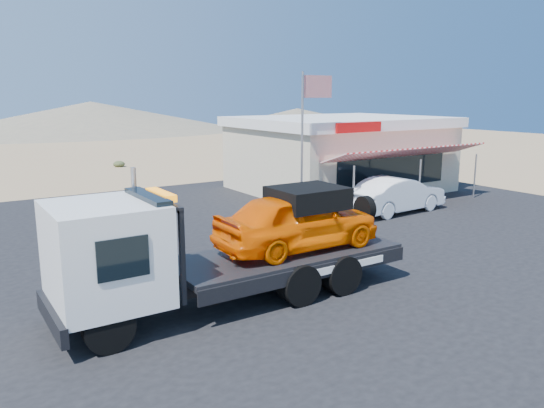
# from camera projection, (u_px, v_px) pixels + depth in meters

# --- Properties ---
(ground) EXTENTS (120.00, 120.00, 0.00)m
(ground) POSITION_uv_depth(u_px,v_px,m) (263.00, 265.00, 16.14)
(ground) COLOR #A0805B
(ground) RESTS_ON ground
(asphalt_lot) EXTENTS (32.00, 24.00, 0.02)m
(asphalt_lot) POSITION_uv_depth(u_px,v_px,m) (266.00, 234.00, 19.67)
(asphalt_lot) COLOR black
(asphalt_lot) RESTS_ON ground
(tow_truck) EXTENTS (8.90, 2.64, 2.97)m
(tow_truck) POSITION_uv_depth(u_px,v_px,m) (230.00, 240.00, 12.98)
(tow_truck) COLOR black
(tow_truck) RESTS_ON asphalt_lot
(white_sedan) EXTENTS (4.85, 1.94, 1.57)m
(white_sedan) POSITION_uv_depth(u_px,v_px,m) (397.00, 194.00, 23.22)
(white_sedan) COLOR white
(white_sedan) RESTS_ON asphalt_lot
(jerky_store) EXTENTS (10.40, 9.97, 3.90)m
(jerky_store) POSITION_uv_depth(u_px,v_px,m) (339.00, 153.00, 28.70)
(jerky_store) COLOR #C5B595
(jerky_store) RESTS_ON asphalt_lot
(flagpole) EXTENTS (1.55, 0.10, 6.00)m
(flagpole) POSITION_uv_depth(u_px,v_px,m) (307.00, 128.00, 21.70)
(flagpole) COLOR #99999E
(flagpole) RESTS_ON asphalt_lot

